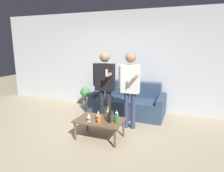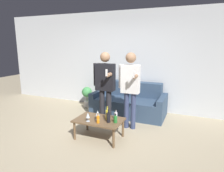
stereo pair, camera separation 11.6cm
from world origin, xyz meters
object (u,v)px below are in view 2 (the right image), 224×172
object	(u,v)px
coffee_table	(99,121)
person_standing_left	(105,83)
person_standing_right	(130,84)
couch	(129,103)
bottle_orange	(108,117)

from	to	relation	value
coffee_table	person_standing_left	size ratio (longest dim) A/B	0.56
coffee_table	person_standing_right	world-z (taller)	person_standing_right
person_standing_left	person_standing_right	xyz separation A→B (m)	(0.59, -0.01, 0.02)
coffee_table	person_standing_right	xyz separation A→B (m)	(0.40, 0.69, 0.64)
couch	person_standing_right	xyz separation A→B (m)	(0.29, -0.87, 0.69)
couch	bottle_orange	distance (m)	1.64
coffee_table	bottle_orange	distance (m)	0.28
bottle_orange	person_standing_left	distance (m)	1.00
couch	bottle_orange	size ratio (longest dim) A/B	7.34
person_standing_right	person_standing_left	bearing A→B (deg)	178.81
couch	person_standing_right	distance (m)	1.14
person_standing_left	person_standing_right	world-z (taller)	person_standing_right
couch	coffee_table	world-z (taller)	couch
bottle_orange	coffee_table	bearing A→B (deg)	164.32
bottle_orange	person_standing_right	world-z (taller)	person_standing_right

